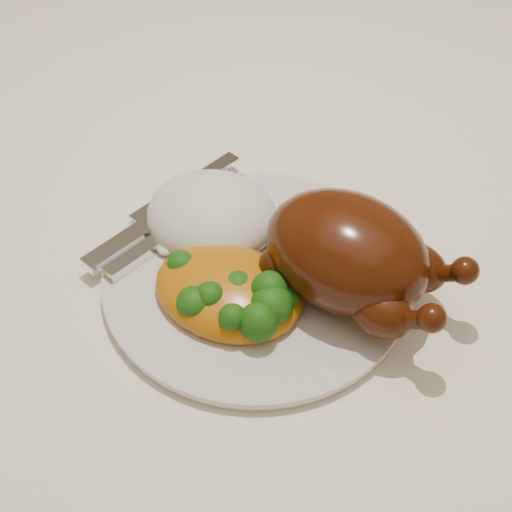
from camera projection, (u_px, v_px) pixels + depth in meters
The scene contains 8 objects.
floor at pixel (304, 486), 1.29m from camera, with size 4.00×4.00×0.00m, color brown.
dining_table at pixel (333, 219), 0.81m from camera, with size 1.60×0.90×0.76m.
tablecloth at pixel (338, 169), 0.75m from camera, with size 1.73×1.03×0.18m.
dinner_plate at pixel (256, 277), 0.60m from camera, with size 0.25×0.25×0.01m, color silver.
roast_chicken at pixel (351, 254), 0.55m from camera, with size 0.17×0.11×0.09m.
rice_mound at pixel (212, 216), 0.63m from camera, with size 0.14×0.13×0.06m.
mac_and_cheese at pixel (237, 292), 0.57m from camera, with size 0.13×0.11×0.05m.
cutlery at pixel (155, 227), 0.63m from camera, with size 0.06×0.19×0.01m.
Camera 1 is at (0.24, -0.54, 1.22)m, focal length 50.00 mm.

